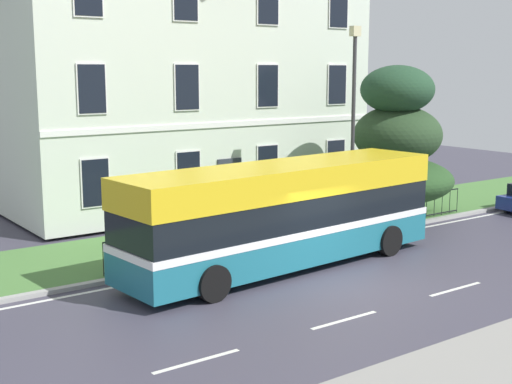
{
  "coord_description": "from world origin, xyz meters",
  "views": [
    {
      "loc": [
        -12.78,
        -13.25,
        5.78
      ],
      "look_at": [
        -0.53,
        3.77,
        2.09
      ],
      "focal_mm": 49.27,
      "sensor_mm": 36.0,
      "label": 1
    }
  ],
  "objects": [
    {
      "name": "evergreen_tree",
      "position": [
        7.81,
        5.96,
        2.62
      ],
      "size": [
        4.83,
        4.83,
        5.81
      ],
      "color": "#423328",
      "rests_on": "ground_plane"
    },
    {
      "name": "single_decker_bus",
      "position": [
        -0.42,
        2.53,
        1.61
      ],
      "size": [
        10.63,
        3.21,
        3.06
      ],
      "rotation": [
        0.0,
        0.0,
        0.08
      ],
      "color": "#1C687A",
      "rests_on": "ground_plane"
    },
    {
      "name": "iron_verge_railing",
      "position": [
        2.28,
        4.4,
        0.62
      ],
      "size": [
        15.13,
        0.04,
        0.97
      ],
      "color": "black",
      "rests_on": "ground_plane"
    },
    {
      "name": "litter_bin",
      "position": [
        -1.64,
        5.15,
        0.72
      ],
      "size": [
        0.56,
        0.56,
        1.2
      ],
      "color": "#4C4742",
      "rests_on": "ground_plane"
    },
    {
      "name": "ground_plane",
      "position": [
        0.0,
        0.86,
        -0.02
      ],
      "size": [
        60.0,
        56.0,
        0.18
      ],
      "color": "#3F3D4B"
    },
    {
      "name": "street_lamp_post",
      "position": [
        4.9,
        5.31,
        4.19
      ],
      "size": [
        0.36,
        0.24,
        7.15
      ],
      "color": "#333338",
      "rests_on": "ground_plane"
    },
    {
      "name": "georgian_townhouse",
      "position": [
        2.28,
        14.28,
        6.31
      ],
      "size": [
        15.16,
        9.78,
        12.31
      ],
      "color": "silver",
      "rests_on": "ground_plane"
    }
  ]
}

